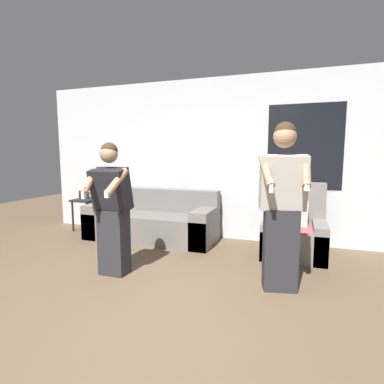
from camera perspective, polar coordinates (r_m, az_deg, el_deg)
name	(u,v)px	position (r m, az deg, el deg)	size (l,w,h in m)	color
ground_plane	(125,344)	(2.60, -12.69, -26.36)	(14.00, 14.00, 0.00)	brown
wall_back	(223,159)	(5.11, 5.97, 6.23)	(6.78, 0.07, 2.70)	silver
couch	(152,221)	(5.18, -7.55, -5.59)	(2.19, 0.86, 0.83)	slate
armchair	(294,232)	(4.59, 18.78, -7.22)	(0.85, 0.87, 1.02)	slate
side_table	(87,204)	(6.06, -19.43, -2.11)	(0.42, 0.48, 0.75)	black
person_left	(112,210)	(3.65, -15.01, -3.29)	(0.49, 0.50, 1.57)	#28282D
person_right	(282,207)	(3.24, 16.78, -2.72)	(0.52, 0.55, 1.76)	#28282D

